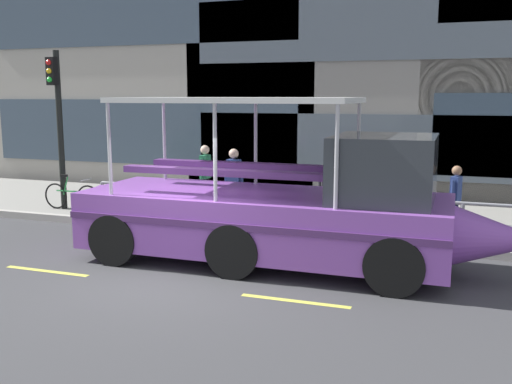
{
  "coord_description": "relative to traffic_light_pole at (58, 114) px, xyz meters",
  "views": [
    {
      "loc": [
        4.7,
        -8.98,
        3.24
      ],
      "look_at": [
        0.9,
        1.89,
        1.3
      ],
      "focal_mm": 40.34,
      "sensor_mm": 36.0,
      "label": 1
    }
  ],
  "objects": [
    {
      "name": "ground_plane",
      "position": [
        5.39,
        -3.83,
        -2.74
      ],
      "size": [
        120.0,
        120.0,
        0.0
      ],
      "primitive_type": "plane",
      "color": "#3D3D3F"
    },
    {
      "name": "duck_tour_boat",
      "position": [
        7.13,
        -2.45,
        -1.67
      ],
      "size": [
        8.79,
        2.54,
        3.2
      ],
      "color": "purple",
      "rests_on": "ground_plane"
    },
    {
      "name": "leaned_bicycle",
      "position": [
        0.35,
        -0.06,
        -2.18
      ],
      "size": [
        1.74,
        0.46,
        0.96
      ],
      "color": "black",
      "rests_on": "sidewalk"
    },
    {
      "name": "curb_edge",
      "position": [
        5.39,
        -0.72,
        -2.65
      ],
      "size": [
        32.0,
        0.18,
        0.18
      ],
      "primitive_type": "cube",
      "color": "#B2ADA3",
      "rests_on": "ground_plane"
    },
    {
      "name": "pedestrian_near_bow",
      "position": [
        10.12,
        0.28,
        -1.62
      ],
      "size": [
        0.26,
        0.43,
        1.56
      ],
      "color": "#1E2338",
      "rests_on": "sidewalk"
    },
    {
      "name": "lane_centreline",
      "position": [
        5.39,
        -4.36,
        -2.74
      ],
      "size": [
        25.8,
        0.12,
        0.01
      ],
      "color": "#DBD64C",
      "rests_on": "ground_plane"
    },
    {
      "name": "pedestrian_near_stern",
      "position": [
        3.78,
        1.09,
        -1.5
      ],
      "size": [
        0.24,
        0.51,
        1.76
      ],
      "color": "black",
      "rests_on": "sidewalk"
    },
    {
      "name": "traffic_light_pole",
      "position": [
        0.0,
        0.0,
        0.0
      ],
      "size": [
        0.24,
        0.46,
        4.23
      ],
      "color": "black",
      "rests_on": "sidewalk"
    },
    {
      "name": "pedestrian_mid_left",
      "position": [
        7.32,
        0.22,
        -1.52
      ],
      "size": [
        0.48,
        0.28,
        1.73
      ],
      "color": "#1E2338",
      "rests_on": "sidewalk"
    },
    {
      "name": "pedestrian_mid_right",
      "position": [
        4.89,
        0.36,
        -1.5
      ],
      "size": [
        0.51,
        0.24,
        1.76
      ],
      "color": "black",
      "rests_on": "sidewalk"
    },
    {
      "name": "sidewalk",
      "position": [
        5.39,
        1.77,
        -2.65
      ],
      "size": [
        32.0,
        4.8,
        0.18
      ],
      "primitive_type": "cube",
      "color": "gray",
      "rests_on": "ground_plane"
    },
    {
      "name": "curb_guardrail",
      "position": [
        6.78,
        -0.38,
        -1.96
      ],
      "size": [
        10.56,
        0.09,
        0.89
      ],
      "color": "gray",
      "rests_on": "sidewalk"
    }
  ]
}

